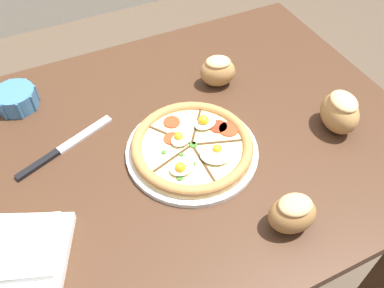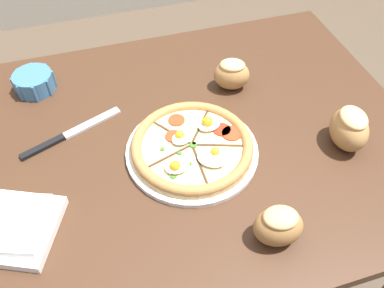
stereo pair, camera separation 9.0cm
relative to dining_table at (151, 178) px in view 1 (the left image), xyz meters
name	(u,v)px [view 1 (the left image)]	position (x,y,z in m)	size (l,w,h in m)	color
ground_plane	(164,283)	(0.00, 0.00, -0.64)	(12.00, 12.00, 0.00)	brown
dining_table	(151,178)	(0.00, 0.00, 0.00)	(1.28, 0.85, 0.75)	#422819
pizza	(192,147)	(0.09, -0.05, 0.12)	(0.30, 0.30, 0.06)	white
ramekin_bowl	(16,98)	(-0.24, 0.28, 0.13)	(0.11, 0.11, 0.05)	teal
napkin_folded	(18,250)	(-0.31, -0.14, 0.12)	(0.23, 0.22, 0.04)	white
bread_piece_near	(340,112)	(0.44, -0.12, 0.16)	(0.10, 0.12, 0.10)	#B27F47
bread_piece_mid	(218,71)	(0.25, 0.14, 0.15)	(0.11, 0.10, 0.08)	#B27F47
bread_piece_far	(292,213)	(0.18, -0.30, 0.15)	(0.11, 0.09, 0.08)	#A3703D
knife_main	(65,147)	(-0.17, 0.09, 0.11)	(0.25, 0.11, 0.01)	silver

